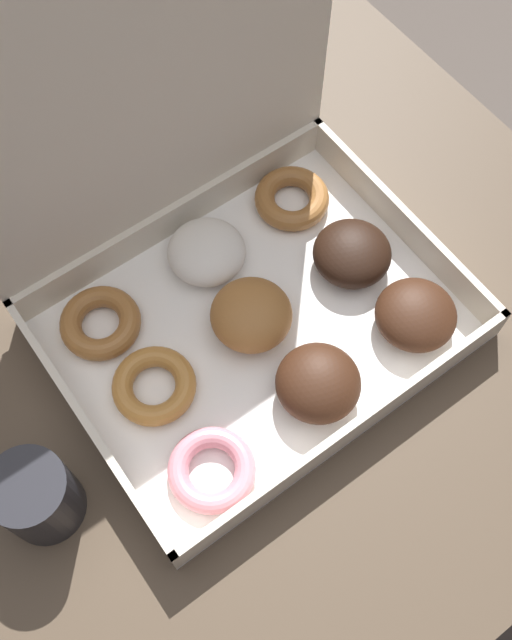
% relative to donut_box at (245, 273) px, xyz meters
% --- Properties ---
extents(ground_plane, '(8.00, 8.00, 0.00)m').
position_rel_donut_box_xyz_m(ground_plane, '(-0.05, -0.05, -0.84)').
color(ground_plane, '#564C44').
extents(dining_table, '(0.91, 0.73, 0.77)m').
position_rel_donut_box_xyz_m(dining_table, '(-0.05, -0.05, -0.20)').
color(dining_table, '#4C3D2D').
rests_on(dining_table, ground_plane).
extents(donut_box, '(0.41, 0.33, 0.37)m').
position_rel_donut_box_xyz_m(donut_box, '(0.00, 0.00, 0.00)').
color(donut_box, white).
rests_on(donut_box, dining_table).
extents(coffee_mug, '(0.07, 0.07, 0.09)m').
position_rel_donut_box_xyz_m(coffee_mug, '(-0.29, -0.07, -0.02)').
color(coffee_mug, '#232328').
rests_on(coffee_mug, dining_table).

